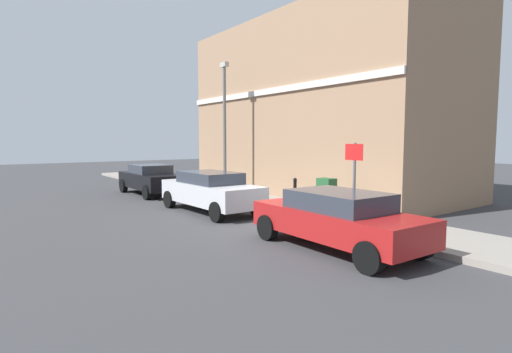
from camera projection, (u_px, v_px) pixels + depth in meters
name	position (u px, v px, depth m)	size (l,w,h in m)	color
ground	(278.00, 225.00, 11.88)	(80.00, 80.00, 0.00)	#38383A
sidewalk	(226.00, 195.00, 17.82)	(2.58, 30.00, 0.15)	gray
corner_building	(322.00, 110.00, 18.78)	(6.23, 12.86, 7.88)	#937256
car_red	(337.00, 218.00, 9.20)	(1.92, 4.33, 1.35)	maroon
car_silver	(211.00, 190.00, 14.03)	(1.87, 4.47, 1.41)	#B7B7BC
car_black	(151.00, 179.00, 18.56)	(1.81, 4.16, 1.39)	black
utility_cabinet	(326.00, 197.00, 12.87)	(0.46, 0.61, 1.15)	#1E4C28
bollard_near_cabinet	(295.00, 191.00, 14.23)	(0.14, 0.14, 1.04)	black
street_sign	(354.00, 172.00, 10.75)	(0.08, 0.60, 2.30)	#59595B
lamppost	(225.00, 122.00, 17.43)	(0.20, 0.44, 5.72)	#59595B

